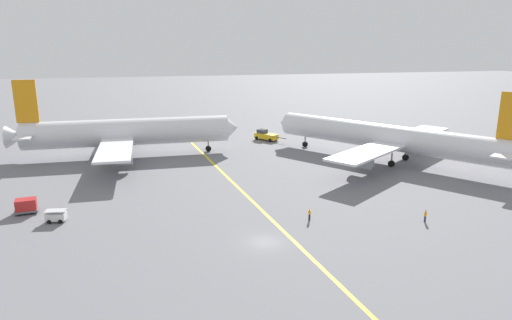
{
  "coord_description": "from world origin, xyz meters",
  "views": [
    {
      "loc": [
        -13.5,
        -50.78,
        24.19
      ],
      "look_at": [
        4.97,
        25.24,
        4.0
      ],
      "focal_mm": 31.86,
      "sensor_mm": 36.0,
      "label": 1
    }
  ],
  "objects_px": {
    "airliner_at_gate_left": "(127,133)",
    "ground_crew_wing_walker_right": "(309,214)",
    "airliner_being_pushed": "(387,138)",
    "gse_container_dolly_flat": "(26,205)",
    "gse_baggage_cart_trailing": "(56,216)",
    "ground_crew_ramp_agent_by_cones": "(425,216)",
    "pushback_tug": "(266,135)"
  },
  "relations": [
    {
      "from": "ground_crew_ramp_agent_by_cones",
      "to": "pushback_tug",
      "type": "bearing_deg",
      "value": 97.27
    },
    {
      "from": "gse_container_dolly_flat",
      "to": "gse_baggage_cart_trailing",
      "type": "bearing_deg",
      "value": -43.93
    },
    {
      "from": "airliner_being_pushed",
      "to": "ground_crew_ramp_agent_by_cones",
      "type": "relative_size",
      "value": 28.33
    },
    {
      "from": "gse_baggage_cart_trailing",
      "to": "ground_crew_ramp_agent_by_cones",
      "type": "bearing_deg",
      "value": -13.68
    },
    {
      "from": "airliner_being_pushed",
      "to": "pushback_tug",
      "type": "height_order",
      "value": "airliner_being_pushed"
    },
    {
      "from": "airliner_at_gate_left",
      "to": "ground_crew_wing_walker_right",
      "type": "bearing_deg",
      "value": -60.26
    },
    {
      "from": "pushback_tug",
      "to": "ground_crew_wing_walker_right",
      "type": "xyz_separation_m",
      "value": [
        -7.99,
        -54.13,
        -0.31
      ]
    },
    {
      "from": "airliner_at_gate_left",
      "to": "pushback_tug",
      "type": "relative_size",
      "value": 5.92
    },
    {
      "from": "airliner_being_pushed",
      "to": "gse_container_dolly_flat",
      "type": "distance_m",
      "value": 68.11
    },
    {
      "from": "ground_crew_wing_walker_right",
      "to": "ground_crew_ramp_agent_by_cones",
      "type": "distance_m",
      "value": 16.07
    },
    {
      "from": "gse_baggage_cart_trailing",
      "to": "gse_container_dolly_flat",
      "type": "relative_size",
      "value": 0.84
    },
    {
      "from": "pushback_tug",
      "to": "ground_crew_wing_walker_right",
      "type": "bearing_deg",
      "value": -98.4
    },
    {
      "from": "gse_container_dolly_flat",
      "to": "ground_crew_wing_walker_right",
      "type": "bearing_deg",
      "value": -17.53
    },
    {
      "from": "gse_container_dolly_flat",
      "to": "ground_crew_ramp_agent_by_cones",
      "type": "height_order",
      "value": "gse_container_dolly_flat"
    },
    {
      "from": "airliner_being_pushed",
      "to": "gse_baggage_cart_trailing",
      "type": "bearing_deg",
      "value": -162.32
    },
    {
      "from": "pushback_tug",
      "to": "ground_crew_wing_walker_right",
      "type": "distance_m",
      "value": 54.72
    },
    {
      "from": "airliner_at_gate_left",
      "to": "ground_crew_ramp_agent_by_cones",
      "type": "relative_size",
      "value": 28.67
    },
    {
      "from": "airliner_being_pushed",
      "to": "ground_crew_wing_walker_right",
      "type": "bearing_deg",
      "value": -134.58
    },
    {
      "from": "airliner_being_pushed",
      "to": "gse_container_dolly_flat",
      "type": "relative_size",
      "value": 13.92
    },
    {
      "from": "gse_baggage_cart_trailing",
      "to": "ground_crew_ramp_agent_by_cones",
      "type": "relative_size",
      "value": 1.72
    },
    {
      "from": "airliner_being_pushed",
      "to": "gse_container_dolly_flat",
      "type": "bearing_deg",
      "value": -167.29
    },
    {
      "from": "gse_container_dolly_flat",
      "to": "ground_crew_wing_walker_right",
      "type": "height_order",
      "value": "gse_container_dolly_flat"
    },
    {
      "from": "ground_crew_wing_walker_right",
      "to": "gse_baggage_cart_trailing",
      "type": "bearing_deg",
      "value": 167.3
    },
    {
      "from": "airliner_being_pushed",
      "to": "gse_container_dolly_flat",
      "type": "xyz_separation_m",
      "value": [
        -66.33,
        -14.96,
        -3.92
      ]
    },
    {
      "from": "gse_baggage_cart_trailing",
      "to": "airliner_being_pushed",
      "type": "bearing_deg",
      "value": 17.68
    },
    {
      "from": "airliner_being_pushed",
      "to": "ground_crew_ramp_agent_by_cones",
      "type": "bearing_deg",
      "value": -109.95
    },
    {
      "from": "gse_baggage_cart_trailing",
      "to": "ground_crew_wing_walker_right",
      "type": "xyz_separation_m",
      "value": [
        34.52,
        -7.78,
        0.06
      ]
    },
    {
      "from": "airliner_at_gate_left",
      "to": "ground_crew_wing_walker_right",
      "type": "relative_size",
      "value": 27.79
    },
    {
      "from": "airliner_at_gate_left",
      "to": "pushback_tug",
      "type": "xyz_separation_m",
      "value": [
        33.87,
        8.84,
        -3.95
      ]
    },
    {
      "from": "airliner_being_pushed",
      "to": "ground_crew_wing_walker_right",
      "type": "distance_m",
      "value": 38.68
    },
    {
      "from": "airliner_being_pushed",
      "to": "airliner_at_gate_left",
      "type": "bearing_deg",
      "value": 161.29
    },
    {
      "from": "ground_crew_wing_walker_right",
      "to": "ground_crew_ramp_agent_by_cones",
      "type": "bearing_deg",
      "value": -15.85
    }
  ]
}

